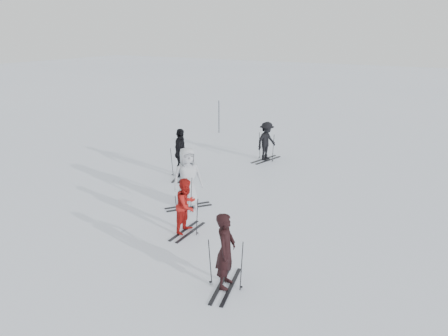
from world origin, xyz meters
name	(u,v)px	position (x,y,z in m)	size (l,w,h in m)	color
ground	(209,204)	(0.00, 0.00, 0.00)	(120.00, 120.00, 0.00)	silver
skier_near_dark	(226,252)	(2.89, -3.96, 0.89)	(0.65, 0.43, 1.79)	black
skier_red	(187,206)	(0.54, -2.08, 0.80)	(0.78, 0.61, 1.61)	#AA1713
skier_grey	(188,178)	(-0.48, -0.54, 1.00)	(0.98, 0.64, 2.01)	#B5B9BF
skier_uphill_left	(180,153)	(-2.48, 1.89, 0.95)	(1.12, 0.47, 1.91)	black
skier_uphill_far	(266,142)	(-0.49, 5.63, 0.85)	(1.10, 0.63, 1.70)	black
skis_near_dark	(226,263)	(2.89, -3.96, 0.60)	(0.87, 1.65, 1.21)	black
skis_red	(187,214)	(0.54, -2.08, 0.56)	(0.81, 1.54, 1.12)	black
skis_grey	(188,191)	(-0.48, -0.54, 0.58)	(0.84, 1.59, 1.16)	black
skis_uphill_left	(181,162)	(-2.48, 1.89, 0.60)	(0.87, 1.65, 1.20)	black
skis_uphill_far	(266,146)	(-0.49, 5.63, 0.63)	(0.91, 1.73, 1.26)	black
piste_marker	(219,117)	(-5.02, 9.18, 0.90)	(0.04, 0.04, 1.81)	black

